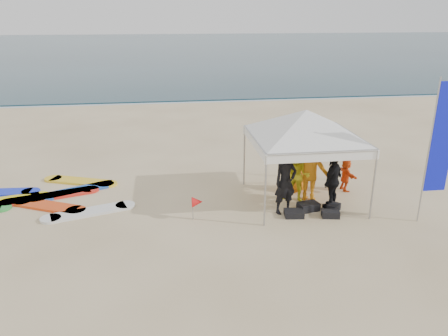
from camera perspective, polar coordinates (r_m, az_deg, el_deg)
name	(u,v)px	position (r m, az deg, el deg)	size (l,w,h in m)	color
ground	(210,260)	(9.82, -1.83, -11.94)	(120.00, 120.00, 0.00)	beige
ocean	(166,48)	(68.50, -7.58, 15.31)	(160.00, 84.00, 0.08)	#0C2633
shoreline_foam	(177,101)	(27.02, -6.14, 8.65)	(160.00, 1.20, 0.01)	silver
person_black_a	(285,182)	(11.72, 8.03, -1.84)	(0.64, 0.42, 1.76)	black
person_yellow	(297,176)	(12.50, 9.48, -1.02)	(0.76, 0.59, 1.56)	yellow
person_orange_a	(311,169)	(12.64, 11.27, -0.07)	(1.23, 0.71, 1.90)	#C97011
person_black_b	(333,181)	(12.32, 14.02, -1.60)	(0.93, 0.39, 1.59)	black
person_orange_b	(298,162)	(13.25, 9.65, 0.74)	(0.88, 0.57, 1.81)	orange
person_seated	(346,175)	(13.70, 15.62, -0.85)	(0.94, 0.30, 1.01)	#E34A14
canopy_tent	(307,110)	(12.09, 10.76, 7.43)	(4.03, 4.03, 3.04)	#A5A5A8
feather_flag	(441,140)	(11.96, 26.48, 3.33)	(0.63, 0.04, 3.73)	#A5A5A8
marker_pennant	(197,202)	(11.38, -3.52, -4.46)	(0.28, 0.28, 0.64)	#A5A5A8
gear_pile	(313,210)	(12.10, 11.55, -5.39)	(1.67, 0.92, 0.22)	black
surfboard_spread	(37,198)	(13.84, -23.28, -3.67)	(5.49, 3.54, 0.07)	red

